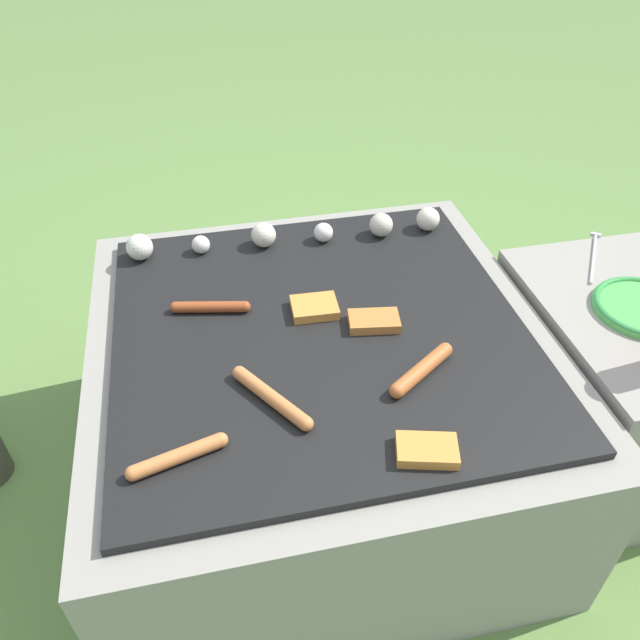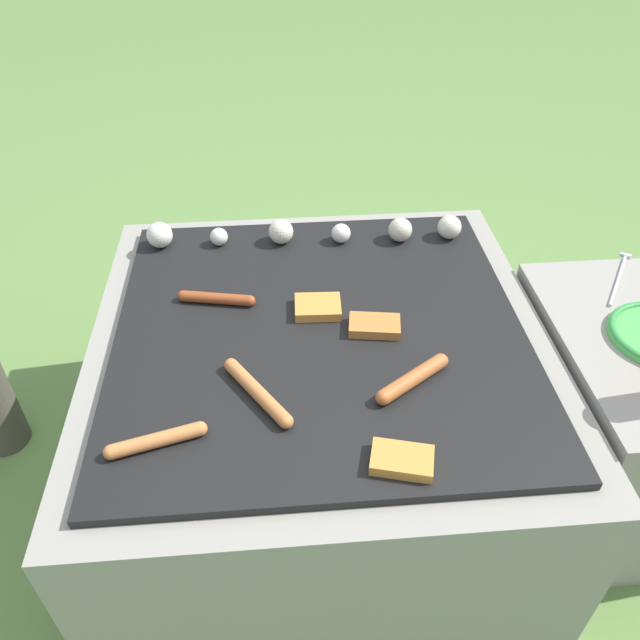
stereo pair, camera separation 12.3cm
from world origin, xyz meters
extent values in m
plane|color=#608442|center=(0.00, 0.00, 0.00)|extent=(14.00, 14.00, 0.00)
cube|color=gray|center=(0.00, 0.00, 0.22)|extent=(0.92, 0.92, 0.44)
cube|color=black|center=(0.00, 0.00, 0.45)|extent=(0.81, 0.81, 0.02)
cube|color=gray|center=(0.66, -0.08, 0.23)|extent=(0.38, 0.53, 0.46)
cylinder|color=#B7602D|center=(0.15, -0.17, 0.47)|extent=(0.14, 0.10, 0.03)
sphere|color=#B7602D|center=(0.21, -0.13, 0.47)|extent=(0.03, 0.03, 0.03)
sphere|color=#B7602D|center=(0.09, -0.21, 0.47)|extent=(0.03, 0.03, 0.03)
cylinder|color=#C6753D|center=(-0.12, -0.18, 0.47)|extent=(0.12, 0.16, 0.03)
sphere|color=#C6753D|center=(-0.17, -0.11, 0.47)|extent=(0.03, 0.03, 0.03)
sphere|color=#C6753D|center=(-0.08, -0.25, 0.47)|extent=(0.03, 0.03, 0.03)
cylinder|color=#93421E|center=(-0.21, 0.10, 0.47)|extent=(0.14, 0.05, 0.02)
sphere|color=#93421E|center=(-0.28, 0.11, 0.47)|extent=(0.02, 0.02, 0.02)
sphere|color=#93421E|center=(-0.14, 0.08, 0.47)|extent=(0.02, 0.02, 0.02)
cylinder|color=#C6753D|center=(-0.29, -0.27, 0.47)|extent=(0.14, 0.06, 0.02)
sphere|color=#C6753D|center=(-0.36, -0.29, 0.47)|extent=(0.02, 0.02, 0.02)
sphere|color=#C6753D|center=(-0.22, -0.25, 0.47)|extent=(0.02, 0.02, 0.02)
cube|color=#D18438|center=(0.10, -0.34, 0.47)|extent=(0.11, 0.08, 0.02)
cube|color=#B27033|center=(0.11, -0.01, 0.47)|extent=(0.11, 0.08, 0.02)
cube|color=#D18438|center=(0.00, 0.05, 0.47)|extent=(0.10, 0.08, 0.02)
sphere|color=silver|center=(-0.35, 0.33, 0.49)|extent=(0.06, 0.06, 0.06)
sphere|color=silver|center=(-0.21, 0.32, 0.48)|extent=(0.04, 0.04, 0.04)
sphere|color=beige|center=(-0.07, 0.32, 0.49)|extent=(0.06, 0.06, 0.06)
sphere|color=silver|center=(0.08, 0.31, 0.48)|extent=(0.05, 0.05, 0.05)
sphere|color=beige|center=(0.22, 0.31, 0.49)|extent=(0.06, 0.06, 0.06)
sphere|color=beige|center=(0.33, 0.31, 0.49)|extent=(0.06, 0.06, 0.06)
cylinder|color=silver|center=(0.66, 0.10, 0.46)|extent=(0.12, 0.18, 0.01)
cube|color=silver|center=(0.72, 0.19, 0.46)|extent=(0.02, 0.02, 0.01)
camera|label=1|loc=(-0.20, -0.92, 1.27)|focal=35.00mm
camera|label=2|loc=(-0.08, -0.94, 1.27)|focal=35.00mm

